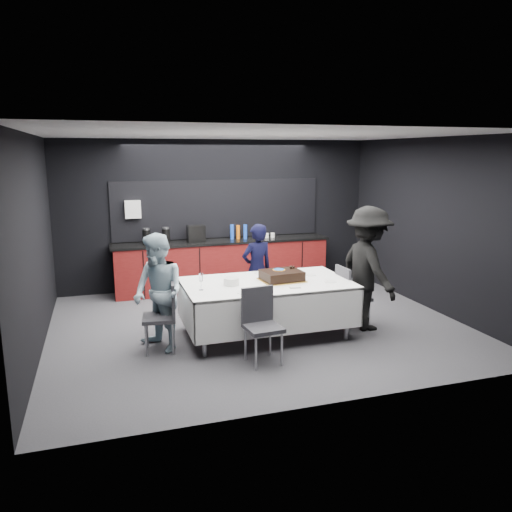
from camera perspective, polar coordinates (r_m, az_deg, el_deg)
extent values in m
plane|color=#454449|center=(7.58, 0.23, -7.95)|extent=(6.00, 6.00, 0.00)
cube|color=white|center=(7.14, 0.25, 13.72)|extent=(6.00, 5.00, 0.04)
cube|color=black|center=(9.62, -4.31, 4.81)|extent=(6.00, 0.04, 2.80)
cube|color=black|center=(4.95, 9.08, -1.85)|extent=(6.00, 0.04, 2.80)
cube|color=black|center=(6.94, -24.07, 1.16)|extent=(0.04, 5.00, 2.80)
cube|color=black|center=(8.62, 19.64, 3.36)|extent=(0.04, 5.00, 2.80)
cube|color=#570E0D|center=(9.49, -3.81, -1.10)|extent=(4.00, 0.60, 0.90)
cube|color=black|center=(9.40, -3.85, 1.70)|extent=(4.10, 0.64, 0.04)
cube|color=black|center=(9.59, -4.29, 5.39)|extent=(4.00, 0.03, 1.10)
cube|color=white|center=(9.30, -13.90, 5.20)|extent=(0.28, 0.12, 0.32)
cylinder|color=black|center=(9.15, -12.41, 2.13)|extent=(0.14, 0.14, 0.26)
cylinder|color=black|center=(9.19, -10.24, 2.26)|extent=(0.14, 0.14, 0.26)
cube|color=black|center=(9.27, -6.87, 2.56)|extent=(0.32, 0.24, 0.30)
cylinder|color=blue|center=(9.47, -2.76, 2.77)|extent=(0.07, 0.07, 0.28)
cylinder|color=orange|center=(9.50, -2.05, 2.74)|extent=(0.07, 0.07, 0.26)
cylinder|color=blue|center=(9.47, -1.24, 2.77)|extent=(0.07, 0.07, 0.28)
cylinder|color=white|center=(9.59, 0.51, 2.32)|extent=(0.08, 0.08, 0.09)
cylinder|color=white|center=(9.63, 1.24, 2.36)|extent=(0.08, 0.08, 0.09)
cylinder|color=white|center=(9.67, 1.92, 2.39)|extent=(0.08, 0.08, 0.09)
cylinder|color=#99999E|center=(9.13, -12.45, 3.03)|extent=(0.12, 0.12, 0.03)
cylinder|color=#99999E|center=(9.17, -10.27, 3.15)|extent=(0.12, 0.12, 0.03)
cylinder|color=#99999E|center=(6.39, -5.93, -8.23)|extent=(0.06, 0.06, 0.75)
cylinder|color=#99999E|center=(7.33, -7.52, -5.65)|extent=(0.06, 0.06, 0.75)
cylinder|color=#99999E|center=(7.04, 10.33, -6.47)|extent=(0.06, 0.06, 0.75)
cylinder|color=#99999E|center=(7.90, 6.96, -4.36)|extent=(0.06, 0.06, 0.75)
cube|color=white|center=(6.99, 1.23, -3.12)|extent=(2.32, 1.32, 0.04)
cube|color=white|center=(6.48, 3.08, -6.79)|extent=(2.32, 0.02, 0.55)
cube|color=white|center=(7.66, -0.34, -3.85)|extent=(2.32, 0.02, 0.55)
cube|color=white|center=(6.80, -8.05, -6.00)|extent=(0.02, 1.32, 0.55)
cube|color=white|center=(7.50, 9.60, -4.36)|extent=(0.02, 1.32, 0.55)
cube|color=gold|center=(7.06, 2.95, -2.77)|extent=(0.62, 0.52, 0.01)
cube|color=black|center=(7.04, 2.96, -2.25)|extent=(0.57, 0.47, 0.12)
cube|color=black|center=(7.02, 2.96, -1.74)|extent=(0.57, 0.47, 0.01)
cylinder|color=orange|center=(7.07, 2.64, -1.58)|extent=(0.18, 0.18, 0.00)
cylinder|color=blue|center=(7.07, 2.64, -1.55)|extent=(0.15, 0.15, 0.01)
sphere|color=black|center=(7.19, 3.98, -1.24)|extent=(0.04, 0.04, 0.04)
sphere|color=black|center=(7.16, 4.24, -1.30)|extent=(0.04, 0.04, 0.04)
sphere|color=black|center=(7.15, 3.94, -1.32)|extent=(0.04, 0.04, 0.04)
cylinder|color=white|center=(6.81, -2.84, -2.91)|extent=(0.21, 0.21, 0.10)
cylinder|color=white|center=(6.45, -1.20, -4.17)|extent=(0.22, 0.22, 0.01)
cylinder|color=white|center=(7.40, 6.20, -2.15)|extent=(0.18, 0.18, 0.01)
cylinder|color=white|center=(7.06, 8.49, -2.89)|extent=(0.18, 0.18, 0.01)
cylinder|color=white|center=(7.48, 0.58, -1.94)|extent=(0.21, 0.21, 0.01)
cube|color=white|center=(6.69, 4.45, -3.56)|extent=(0.16, 0.11, 0.02)
cylinder|color=white|center=(6.61, -6.28, -3.87)|extent=(0.06, 0.06, 0.00)
cylinder|color=white|center=(6.59, -6.30, -3.35)|extent=(0.01, 0.01, 0.12)
cylinder|color=white|center=(6.56, -6.32, -2.42)|extent=(0.05, 0.05, 0.10)
cube|color=#313137|center=(6.64, -11.01, -6.95)|extent=(0.47, 0.47, 0.05)
cube|color=#313137|center=(6.56, -9.43, -4.83)|extent=(0.10, 0.42, 0.45)
cylinder|color=#99999E|center=(6.88, -12.34, -8.36)|extent=(0.03, 0.03, 0.44)
cylinder|color=#99999E|center=(6.56, -12.47, -9.37)|extent=(0.03, 0.03, 0.44)
cylinder|color=#99999E|center=(6.87, -9.48, -8.28)|extent=(0.03, 0.03, 0.44)
cylinder|color=#99999E|center=(6.55, -9.46, -9.28)|extent=(0.03, 0.03, 0.44)
cube|color=#313137|center=(7.54, 11.09, -4.68)|extent=(0.43, 0.43, 0.05)
cube|color=#313137|center=(7.39, 9.88, -2.97)|extent=(0.05, 0.42, 0.45)
cylinder|color=#99999E|center=(7.55, 12.79, -6.55)|extent=(0.03, 0.03, 0.44)
cylinder|color=#99999E|center=(7.83, 11.51, -5.84)|extent=(0.03, 0.03, 0.44)
cylinder|color=#99999E|center=(7.39, 10.51, -6.87)|extent=(0.03, 0.03, 0.44)
cylinder|color=#99999E|center=(7.67, 9.29, -6.12)|extent=(0.03, 0.03, 0.44)
cube|color=#313137|center=(6.15, 0.84, -8.24)|extent=(0.46, 0.46, 0.05)
cube|color=#313137|center=(6.24, 0.15, -5.53)|extent=(0.42, 0.08, 0.45)
cylinder|color=#99999E|center=(6.03, -0.01, -11.01)|extent=(0.03, 0.03, 0.44)
cylinder|color=#99999E|center=(6.16, 2.96, -10.53)|extent=(0.03, 0.03, 0.44)
cylinder|color=#99999E|center=(6.32, -1.22, -9.91)|extent=(0.03, 0.03, 0.44)
cylinder|color=#99999E|center=(6.44, 1.63, -9.48)|extent=(0.03, 0.03, 0.44)
imported|color=black|center=(7.95, 0.11, -1.51)|extent=(0.60, 0.46, 1.46)
imported|color=#9EB8C7|center=(6.58, -11.09, -4.16)|extent=(0.87, 0.94, 1.55)
imported|color=black|center=(7.42, 12.67, -1.39)|extent=(0.75, 1.21, 1.81)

